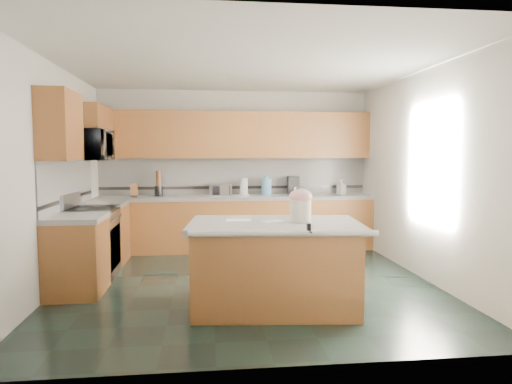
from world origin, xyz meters
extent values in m
plane|color=black|center=(0.00, 0.00, 0.00)|extent=(4.60, 4.60, 0.00)
plane|color=white|center=(0.00, 0.00, 2.70)|extent=(4.60, 4.60, 0.00)
cube|color=white|center=(0.00, 2.32, 1.35)|extent=(4.60, 0.04, 2.70)
cube|color=white|center=(0.00, -2.32, 1.35)|extent=(4.60, 0.04, 2.70)
cube|color=white|center=(-2.32, 0.00, 1.35)|extent=(0.04, 4.60, 2.70)
cube|color=white|center=(2.32, 0.00, 1.35)|extent=(0.04, 4.60, 2.70)
cube|color=#532E16|center=(0.00, 2.00, 0.43)|extent=(4.60, 0.60, 0.86)
cube|color=white|center=(0.00, 2.00, 0.89)|extent=(4.60, 0.64, 0.06)
cube|color=#532E16|center=(0.00, 2.13, 1.94)|extent=(4.60, 0.33, 0.78)
cube|color=silver|center=(0.00, 2.29, 1.24)|extent=(4.60, 0.02, 0.63)
cube|color=black|center=(0.00, 2.28, 1.04)|extent=(4.60, 0.01, 0.05)
cube|color=#532E16|center=(-2.00, 1.29, 0.43)|extent=(0.60, 0.82, 0.86)
cube|color=white|center=(-2.00, 1.29, 0.89)|extent=(0.64, 0.82, 0.06)
cube|color=#532E16|center=(-2.00, -0.24, 0.43)|extent=(0.60, 0.72, 0.86)
cube|color=white|center=(-2.00, -0.24, 0.89)|extent=(0.64, 0.72, 0.06)
cube|color=silver|center=(-2.29, 0.55, 1.24)|extent=(0.02, 2.30, 0.63)
cube|color=black|center=(-2.28, 0.55, 1.04)|extent=(0.01, 2.30, 0.05)
cube|color=#532E16|center=(-2.13, 1.42, 1.94)|extent=(0.33, 1.09, 0.78)
cube|color=#532E16|center=(-2.13, -0.24, 1.94)|extent=(0.33, 0.72, 0.78)
cube|color=#B7B7BC|center=(-2.00, 0.50, 0.44)|extent=(0.60, 0.76, 0.88)
cube|color=black|center=(-1.71, 0.50, 0.40)|extent=(0.02, 0.68, 0.55)
cube|color=black|center=(-2.00, 0.50, 0.90)|extent=(0.62, 0.78, 0.04)
cylinder|color=#B7B7BC|center=(-1.68, 0.50, 0.78)|extent=(0.02, 0.66, 0.02)
cube|color=#B7B7BC|center=(-2.26, 0.50, 1.02)|extent=(0.06, 0.76, 0.18)
imported|color=#B7B7BC|center=(-2.00, 0.50, 1.73)|extent=(0.50, 0.73, 0.41)
cube|color=#532E16|center=(0.19, -0.98, 0.43)|extent=(1.74, 1.11, 0.86)
cube|color=white|center=(0.19, -0.98, 0.89)|extent=(1.85, 1.22, 0.06)
cylinder|color=white|center=(0.19, -1.50, 0.89)|extent=(1.76, 0.23, 0.06)
cylinder|color=beige|center=(0.46, -1.01, 1.04)|extent=(0.28, 0.28, 0.23)
ellipsoid|color=pink|center=(0.46, -1.01, 1.19)|extent=(0.24, 0.24, 0.15)
cylinder|color=tan|center=(0.46, -1.01, 1.24)|extent=(0.08, 0.03, 0.03)
sphere|color=tan|center=(0.42, -1.01, 1.24)|extent=(0.04, 0.04, 0.04)
sphere|color=tan|center=(0.50, -1.01, 1.24)|extent=(0.04, 0.04, 0.04)
imported|color=#22B7B4|center=(0.55, -0.69, 1.08)|extent=(0.14, 0.14, 0.32)
cube|color=white|center=(0.17, -0.96, 0.92)|extent=(0.29, 0.26, 0.00)
cube|color=white|center=(-0.17, -0.83, 0.92)|extent=(0.28, 0.22, 0.00)
cube|color=black|center=(0.44, -1.48, 0.93)|extent=(0.05, 0.12, 0.10)
cylinder|color=black|center=(0.44, -1.55, 0.91)|extent=(0.02, 0.08, 0.02)
cube|color=#472814|center=(-1.68, 2.05, 1.02)|extent=(0.13, 0.17, 0.22)
cylinder|color=black|center=(-1.29, 2.08, 1.01)|extent=(0.14, 0.14, 0.17)
cylinder|color=#472814|center=(-1.29, 2.08, 1.22)|extent=(0.08, 0.08, 0.25)
cube|color=#B7B7BC|center=(-0.25, 2.05, 1.02)|extent=(0.39, 0.32, 0.19)
cube|color=black|center=(-0.25, 1.94, 1.02)|extent=(0.29, 0.01, 0.15)
cylinder|color=white|center=(0.14, 2.10, 1.07)|extent=(0.13, 0.13, 0.29)
cylinder|color=#B7B7BC|center=(0.14, 2.10, 0.93)|extent=(0.19, 0.19, 0.01)
cylinder|color=#568DB4|center=(0.52, 2.06, 1.06)|extent=(0.17, 0.17, 0.28)
cylinder|color=#568DB4|center=(0.52, 2.06, 1.23)|extent=(0.08, 0.08, 0.04)
cube|color=black|center=(0.99, 2.08, 1.08)|extent=(0.20, 0.22, 0.32)
cylinder|color=black|center=(0.99, 2.03, 0.99)|extent=(0.13, 0.13, 0.13)
imported|color=white|center=(1.84, 2.05, 1.05)|extent=(0.16, 0.16, 0.26)
cylinder|color=red|center=(1.84, 2.05, 1.20)|extent=(0.02, 0.02, 0.03)
cube|color=white|center=(2.29, -0.20, 1.50)|extent=(0.02, 1.40, 1.10)
camera|label=1|loc=(-0.53, -5.61, 1.63)|focal=32.00mm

